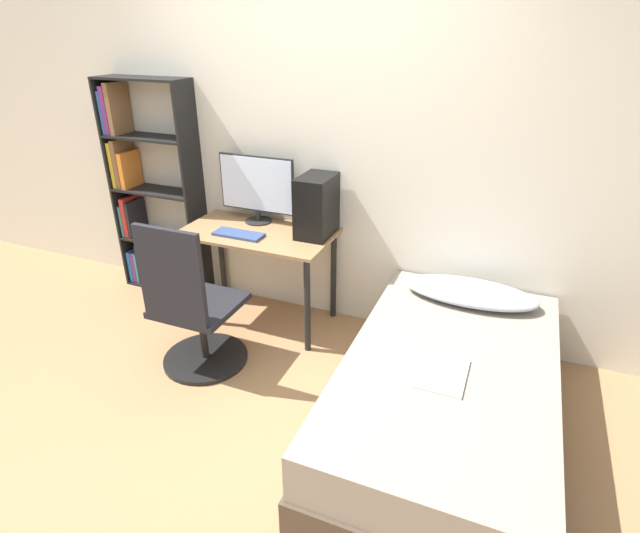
# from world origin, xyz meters

# --- Properties ---
(ground_plane) EXTENTS (14.00, 14.00, 0.00)m
(ground_plane) POSITION_xyz_m (0.00, 0.00, 0.00)
(ground_plane) COLOR #9E754C
(wall_back) EXTENTS (8.00, 0.05, 2.50)m
(wall_back) POSITION_xyz_m (0.00, 1.50, 1.25)
(wall_back) COLOR silver
(wall_back) RESTS_ON ground_plane
(desk) EXTENTS (1.09, 0.59, 0.73)m
(desk) POSITION_xyz_m (-0.30, 1.18, 0.61)
(desk) COLOR #997047
(desk) RESTS_ON ground_plane
(bookshelf) EXTENTS (0.75, 0.25, 1.72)m
(bookshelf) POSITION_xyz_m (-1.45, 1.35, 0.85)
(bookshelf) COLOR black
(bookshelf) RESTS_ON ground_plane
(office_chair) EXTENTS (0.57, 0.57, 1.05)m
(office_chair) POSITION_xyz_m (-0.40, 0.49, 0.39)
(office_chair) COLOR black
(office_chair) RESTS_ON ground_plane
(bed) EXTENTS (1.10, 1.90, 0.47)m
(bed) POSITION_xyz_m (1.21, 0.53, 0.23)
(bed) COLOR #4C3D2D
(bed) RESTS_ON ground_plane
(pillow) EXTENTS (0.83, 0.36, 0.11)m
(pillow) POSITION_xyz_m (1.21, 1.22, 0.53)
(pillow) COLOR #B2B7C6
(pillow) RESTS_ON bed
(magazine) EXTENTS (0.24, 0.32, 0.01)m
(magazine) POSITION_xyz_m (1.18, 0.39, 0.48)
(magazine) COLOR silver
(magazine) RESTS_ON bed
(monitor) EXTENTS (0.60, 0.20, 0.50)m
(monitor) POSITION_xyz_m (-0.39, 1.37, 1.00)
(monitor) COLOR black
(monitor) RESTS_ON desk
(keyboard) EXTENTS (0.36, 0.14, 0.02)m
(keyboard) POSITION_xyz_m (-0.39, 1.06, 0.74)
(keyboard) COLOR #33477A
(keyboard) RESTS_ON desk
(pc_tower) EXTENTS (0.22, 0.33, 0.42)m
(pc_tower) POSITION_xyz_m (0.11, 1.29, 0.94)
(pc_tower) COLOR black
(pc_tower) RESTS_ON desk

